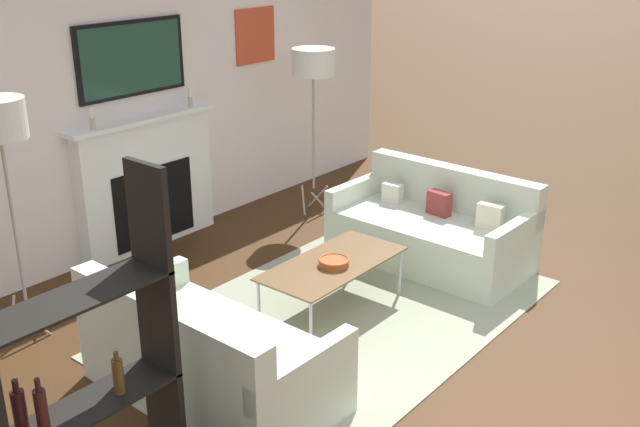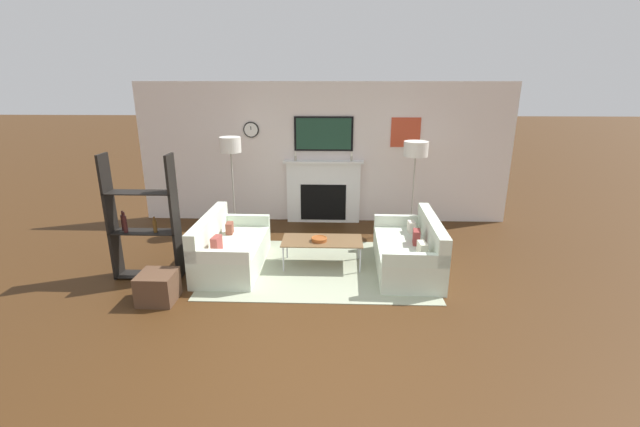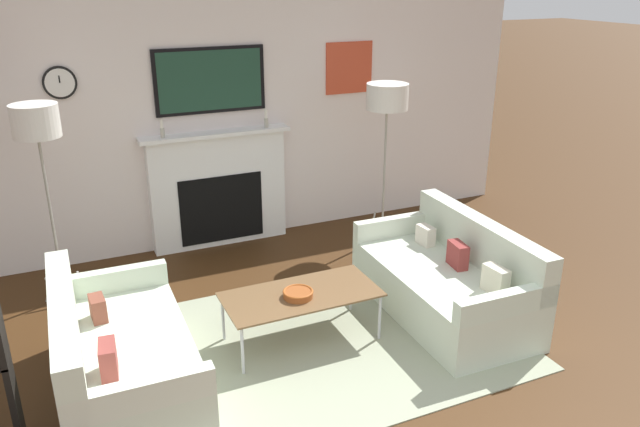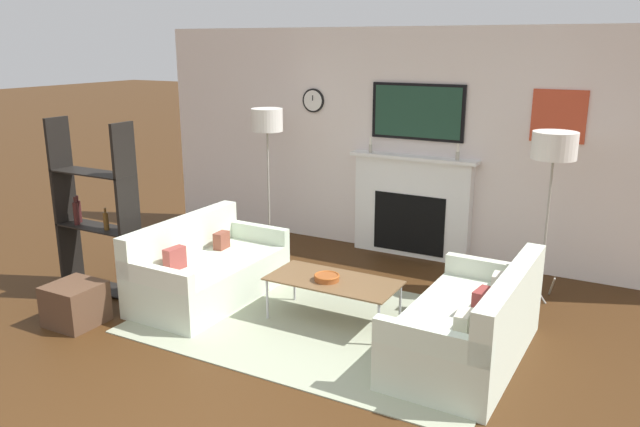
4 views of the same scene
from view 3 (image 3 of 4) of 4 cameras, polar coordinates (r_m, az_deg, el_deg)
fireplace_wall at (r=6.58m, az=-9.76°, el=7.59°), size 7.22×0.28×2.70m
area_rug at (r=5.00m, az=-1.71°, el=-12.06°), size 3.31×2.17×0.01m
couch_left at (r=4.59m, az=-17.91°, el=-12.50°), size 0.89×1.65×0.80m
couch_right at (r=5.45m, az=11.59°, el=-6.18°), size 0.91×1.73×0.80m
coffee_table at (r=4.89m, az=-1.73°, el=-7.57°), size 1.21×0.58×0.42m
decorative_bowl at (r=4.81m, az=-1.98°, el=-7.31°), size 0.24×0.24×0.06m
floor_lamp_left at (r=5.60m, az=-24.54°, el=7.44°), size 0.38×0.38×1.77m
floor_lamp_right at (r=6.47m, az=6.17°, el=10.40°), size 0.43×0.43×1.71m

